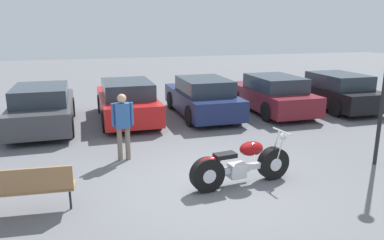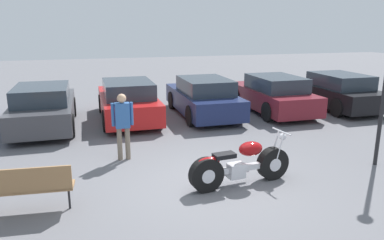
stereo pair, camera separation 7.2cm
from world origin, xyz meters
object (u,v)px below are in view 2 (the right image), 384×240
Objects in this scene: parked_car_red at (128,101)px; parked_car_navy at (203,98)px; parked_car_maroon at (273,95)px; motorcycle at (240,165)px; person_standing at (123,121)px; parked_car_dark_grey at (44,107)px; parked_car_black at (336,92)px; park_bench at (19,186)px.

parked_car_navy is (2.66, -0.11, 0.00)m from parked_car_red.
parked_car_navy is at bearing 176.44° from parked_car_maroon.
motorcycle is 3.07m from person_standing.
parked_car_black is at bearing -0.46° from parked_car_dark_grey.
parked_car_red is at bearing 67.50° from park_bench.
parked_car_navy is 1.00× the size of parked_car_black.
parked_car_red is 1.00× the size of parked_car_maroon.
parked_car_dark_grey is 5.33m from parked_car_navy.
motorcycle reaches higher than park_bench.
parked_car_dark_grey is 1.00× the size of parked_car_maroon.
parked_car_maroon is at bearing -2.97° from parked_car_red.
park_bench is (-4.11, -0.13, 0.11)m from motorcycle.
park_bench is 3.06m from person_standing.
park_bench is (-2.55, -6.15, -0.11)m from parked_car_red.
parked_car_navy and parked_car_black have the same top height.
motorcycle is at bearing -75.44° from parked_car_red.
parked_car_navy is 1.00× the size of parked_car_maroon.
parked_car_maroon is (3.76, 5.75, 0.22)m from motorcycle.
parked_car_red is 6.66m from park_bench.
park_bench is at bearing -143.26° from parked_car_maroon.
person_standing is (-0.55, -3.87, 0.30)m from parked_car_red.
motorcycle is 1.25× the size of park_bench.
parked_car_maroon is 9.82m from park_bench.
person_standing is at bearing 134.51° from motorcycle.
parked_car_dark_grey reaches higher than park_bench.
person_standing is (1.99, 2.28, 0.41)m from park_bench.
person_standing reaches higher than motorcycle.
parked_car_maroon and parked_car_black have the same top height.
parked_car_dark_grey is (-4.23, 5.75, 0.22)m from motorcycle.
park_bench is (-5.21, -6.04, -0.11)m from parked_car_navy.
parked_car_black is at bearing 41.41° from motorcycle.
motorcycle is 8.56m from parked_car_black.
person_standing reaches higher than parked_car_red.
parked_car_black reaches higher than motorcycle.
motorcycle is at bearing -53.67° from parked_car_dark_grey.
parked_car_dark_grey reaches higher than motorcycle.
person_standing is (-3.22, -3.76, 0.30)m from parked_car_navy.
parked_car_navy is (1.10, 5.91, 0.22)m from motorcycle.
motorcycle is at bearing -45.49° from person_standing.
park_bench is at bearing -178.21° from motorcycle.
parked_car_dark_grey and parked_car_red have the same top height.
person_standing is (-2.12, 2.16, 0.53)m from motorcycle.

